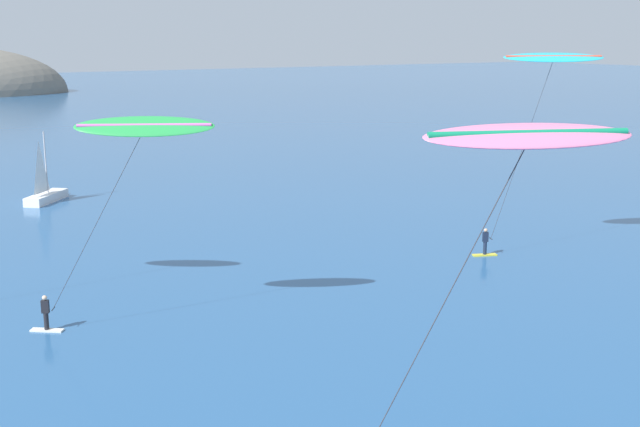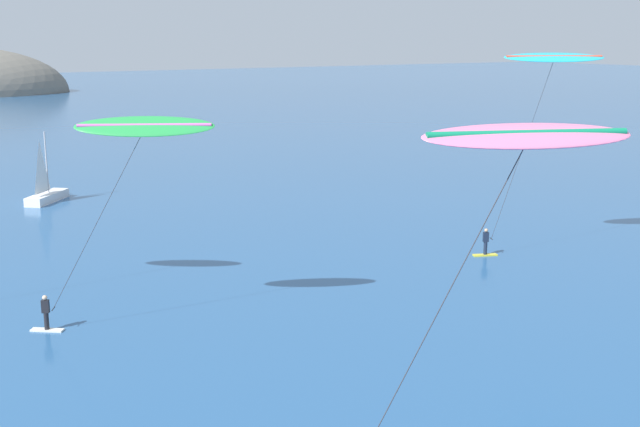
% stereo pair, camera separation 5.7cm
% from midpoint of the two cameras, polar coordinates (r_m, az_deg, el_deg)
% --- Properties ---
extents(sailboat_near, '(4.75, 5.02, 5.70)m').
position_cam_midpoint_polar(sailboat_near, '(69.18, -18.71, 1.37)').
color(sailboat_near, white).
rests_on(sailboat_near, ground).
extents(kitesurfer_cyan, '(7.19, 4.12, 12.33)m').
position_cam_midpoint_polar(kitesurfer_cyan, '(49.92, 16.06, 9.80)').
color(kitesurfer_cyan, yellow).
rests_on(kitesurfer_cyan, ground).
extents(kitesurfer_green, '(7.93, 4.92, 9.83)m').
position_cam_midpoint_polar(kitesurfer_green, '(36.18, -12.86, 5.01)').
color(kitesurfer_green, silver).
rests_on(kitesurfer_green, ground).
extents(kitesurfer_pink, '(8.05, 4.01, 11.44)m').
position_cam_midpoint_polar(kitesurfer_pink, '(17.60, 12.76, 1.71)').
color(kitesurfer_pink, silver).
rests_on(kitesurfer_pink, ground).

